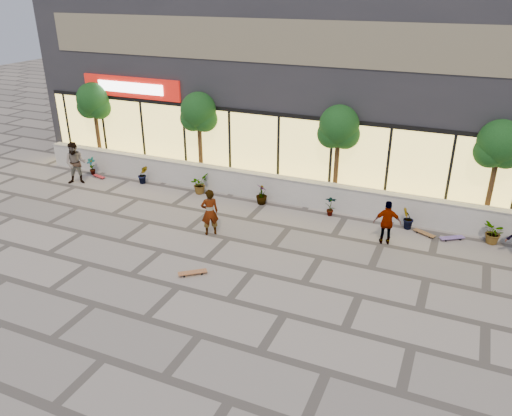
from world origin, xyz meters
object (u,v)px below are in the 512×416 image
at_px(tree_midwest, 199,114).
at_px(tree_mideast, 339,130).
at_px(skater_left, 76,163).
at_px(skateboard_right_near, 424,233).
at_px(skateboard_right_far, 452,238).
at_px(tree_east, 499,147).
at_px(tree_west, 94,103).
at_px(skateboard_left, 99,176).
at_px(skater_right_near, 387,223).
at_px(skateboard_center, 193,272).
at_px(skater_center, 210,212).

xyz_separation_m(tree_midwest, tree_mideast, (6.00, 0.00, 0.00)).
distance_m(skater_left, skateboard_right_near, 14.50).
distance_m(tree_midwest, skateboard_right_far, 11.04).
bearing_deg(skateboard_right_near, tree_midwest, -161.34).
height_order(tree_east, skateboard_right_near, tree_east).
xyz_separation_m(tree_west, tree_east, (17.00, 0.00, 0.00)).
bearing_deg(skateboard_left, tree_midwest, 32.96).
bearing_deg(tree_mideast, tree_east, 0.00).
distance_m(skateboard_left, skateboard_right_far, 14.97).
xyz_separation_m(skater_right_near, skateboard_center, (-4.93, -4.32, -0.68)).
xyz_separation_m(skater_center, skater_left, (-7.59, 1.98, 0.09)).
distance_m(tree_mideast, skateboard_right_far, 5.60).
height_order(skateboard_center, skateboard_right_far, same).
height_order(tree_mideast, tree_east, same).
relative_size(tree_west, skateboard_center, 4.82).
bearing_deg(skateboard_right_far, tree_west, 141.10).
relative_size(tree_midwest, tree_mideast, 1.00).
relative_size(skateboard_left, skateboard_right_near, 0.90).
relative_size(skater_center, skateboard_right_far, 1.98).
height_order(skater_right_near, skateboard_right_far, skater_right_near).
relative_size(tree_mideast, skateboard_left, 5.44).
height_order(tree_east, skater_left, tree_east).
height_order(tree_midwest, skater_left, tree_midwest).
xyz_separation_m(tree_west, skater_center, (8.28, -4.37, -2.15)).
xyz_separation_m(skateboard_center, skateboard_right_near, (6.08, 5.46, -0.01)).
xyz_separation_m(tree_mideast, skater_right_near, (2.49, -2.64, -2.22)).
relative_size(skater_center, skater_left, 0.90).
height_order(skater_right_near, skateboard_center, skater_right_near).
bearing_deg(tree_west, skateboard_left, -54.41).
relative_size(skater_center, skateboard_right_near, 2.07).
height_order(tree_mideast, skater_center, tree_mideast).
bearing_deg(skateboard_left, skater_right_near, 9.21).
bearing_deg(tree_east, skateboard_right_near, -141.08).
bearing_deg(skateboard_right_far, tree_east, 23.97).
bearing_deg(tree_mideast, tree_west, 180.00).
bearing_deg(skateboard_right_near, tree_east, 66.42).
bearing_deg(skateboard_right_far, skater_right_near, 175.42).
relative_size(tree_west, tree_mideast, 1.00).
xyz_separation_m(tree_midwest, skater_center, (2.78, -4.37, -2.15)).
distance_m(tree_midwest, skateboard_right_near, 10.18).
height_order(tree_east, skater_center, tree_east).
distance_m(tree_west, tree_east, 17.00).
bearing_deg(tree_midwest, tree_mideast, 0.00).
bearing_deg(skateboard_center, skateboard_right_far, -0.77).
xyz_separation_m(tree_east, skateboard_right_near, (-1.86, -1.50, -2.91)).
xyz_separation_m(tree_east, skater_center, (-8.72, -4.37, -2.15)).
height_order(skater_right_near, skateboard_left, skater_right_near).
bearing_deg(skateboard_center, tree_mideast, 31.90).
xyz_separation_m(tree_east, skater_right_near, (-3.01, -2.64, -2.22)).
distance_m(skater_center, skateboard_right_far, 8.31).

